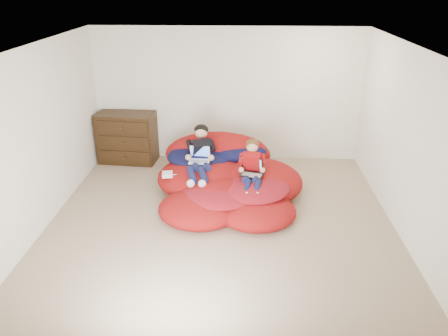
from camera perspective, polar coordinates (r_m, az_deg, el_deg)
room_shell at (r=6.34m, az=-0.44°, el=-5.35°), size 5.10×5.10×2.77m
dresser at (r=8.53m, az=-12.54°, el=3.89°), size 1.11×0.65×0.96m
beanbag_pile at (r=7.13m, az=0.25°, el=-1.52°), size 2.42×2.47×0.90m
cream_pillow at (r=7.71m, az=-3.23°, el=3.39°), size 0.46×0.29×0.29m
older_boy at (r=7.11m, az=-3.15°, el=2.09°), size 0.42×1.10×0.70m
younger_boy at (r=6.76m, az=3.68°, el=0.32°), size 0.32×0.88×0.66m
laptop_white at (r=7.06m, az=-3.20°, el=1.43°), size 0.34×0.33×0.23m
laptop_black at (r=6.77m, az=3.67°, el=-0.21°), size 0.40×0.43×0.24m
power_adapter at (r=6.98m, az=-7.40°, el=-0.84°), size 0.19×0.19×0.06m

